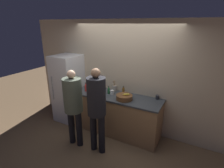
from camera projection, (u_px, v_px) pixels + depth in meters
ground_plane at (109, 139)px, 3.98m from camera, size 14.00×14.00×0.00m
wall_back at (123, 77)px, 4.15m from camera, size 5.20×0.06×2.60m
counter at (117, 114)px, 4.15m from camera, size 2.08×0.70×0.94m
refrigerator at (68, 88)px, 4.62m from camera, size 0.63×0.73×1.75m
person_left at (73, 102)px, 3.52m from camera, size 0.38×0.38×1.67m
person_center at (97, 104)px, 3.30m from camera, size 0.36×0.36×1.76m
fruit_bowl at (124, 97)px, 3.77m from camera, size 0.35×0.35×0.15m
utensil_crock at (114, 88)px, 4.25m from camera, size 0.11×0.11×0.26m
bottle_amber at (123, 90)px, 4.12m from camera, size 0.06×0.06×0.17m
bottle_red at (86, 88)px, 4.22m from camera, size 0.06×0.06×0.22m
bottle_green at (109, 91)px, 4.09m from camera, size 0.05×0.05×0.18m
cup_white at (112, 92)px, 4.05m from camera, size 0.08×0.08×0.10m
cup_black at (157, 97)px, 3.79m from camera, size 0.08×0.08×0.09m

